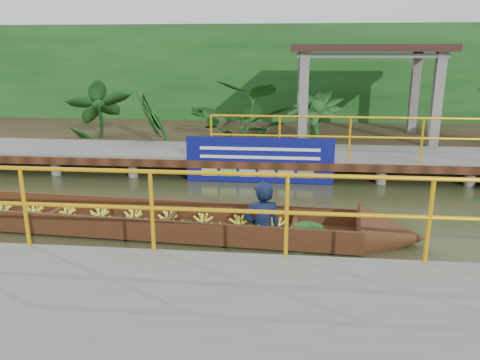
# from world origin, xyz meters

# --- Properties ---
(ground) EXTENTS (80.00, 80.00, 0.00)m
(ground) POSITION_xyz_m (0.00, 0.00, 0.00)
(ground) COLOR #2C3219
(ground) RESTS_ON ground
(land_strip) EXTENTS (30.00, 8.00, 0.45)m
(land_strip) POSITION_xyz_m (0.00, 7.50, 0.23)
(land_strip) COLOR #382A1C
(land_strip) RESTS_ON ground
(far_dock) EXTENTS (16.00, 2.06, 1.66)m
(far_dock) POSITION_xyz_m (0.02, 3.43, 0.48)
(far_dock) COLOR slate
(far_dock) RESTS_ON ground
(near_dock) EXTENTS (18.00, 2.40, 1.73)m
(near_dock) POSITION_xyz_m (1.00, -4.20, 0.30)
(near_dock) COLOR slate
(near_dock) RESTS_ON ground
(pavilion) EXTENTS (4.40, 3.00, 3.00)m
(pavilion) POSITION_xyz_m (3.00, 6.30, 2.82)
(pavilion) COLOR slate
(pavilion) RESTS_ON ground
(foliage_backdrop) EXTENTS (30.00, 0.80, 4.00)m
(foliage_backdrop) POSITION_xyz_m (0.00, 10.00, 2.00)
(foliage_backdrop) COLOR #143F14
(foliage_backdrop) RESTS_ON ground
(vendor_boat) EXTENTS (10.63, 1.69, 2.21)m
(vendor_boat) POSITION_xyz_m (-1.95, -0.74, 0.23)
(vendor_boat) COLOR #381C0F
(vendor_boat) RESTS_ON ground
(blue_banner) EXTENTS (3.46, 0.04, 1.08)m
(blue_banner) POSITION_xyz_m (0.15, 2.48, 0.56)
(blue_banner) COLOR navy
(blue_banner) RESTS_ON ground
(tropical_plants) EXTENTS (14.12, 1.12, 1.40)m
(tropical_plants) POSITION_xyz_m (1.31, 5.30, 1.15)
(tropical_plants) COLOR #143F14
(tropical_plants) RESTS_ON ground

